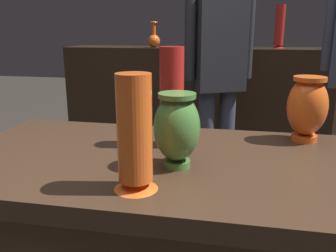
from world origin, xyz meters
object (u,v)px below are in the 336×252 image
Objects in this scene: vase_left_accent at (172,100)px; shelf_vase_right at (280,27)px; vase_right_accent at (135,136)px; shelf_vase_left at (154,39)px; visitor_center_back at (219,69)px; vase_centerpiece at (177,128)px; vase_tall_behind at (307,107)px; shelf_vase_center at (216,39)px.

vase_left_accent is 0.86× the size of shelf_vase_right.
vase_right_accent is 2.41m from shelf_vase_left.
vase_left_accent is at bearing 60.52° from visitor_center_back.
vase_right_accent is at bearing -114.13° from vase_centerpiece.
vase_left_accent is (-0.41, -0.13, 0.03)m from vase_tall_behind.
shelf_vase_right reaches higher than vase_right_accent.
shelf_vase_right reaches higher than vase_left_accent.
shelf_vase_center is 0.58× the size of shelf_vase_left.
visitor_center_back reaches higher than vase_tall_behind.
visitor_center_back reaches higher than shelf_vase_left.
vase_right_accent is 2.11× the size of shelf_vase_center.
visitor_center_back is at bearing 87.00° from vase_right_accent.
vase_right_accent is at bearing -133.92° from vase_tall_behind.
shelf_vase_right is at bearing 1.33° from shelf_vase_center.
vase_tall_behind is 0.79× the size of vase_right_accent.
vase_left_accent is at bearing -89.66° from shelf_vase_center.
shelf_vase_right reaches higher than vase_centerpiece.
vase_right_accent reaches higher than vase_tall_behind.
vase_left_accent is 1.33m from visitor_center_back.
visitor_center_back is at bearing 105.99° from vase_tall_behind.
shelf_vase_right reaches higher than vase_tall_behind.
vase_left_accent is 2.12m from shelf_vase_center.
vase_centerpiece is 0.16m from vase_right_accent.
vase_left_accent is at bearing 86.17° from vase_right_accent.
visitor_center_back is (0.09, 1.65, -0.03)m from vase_right_accent.
vase_centerpiece is 0.47m from vase_tall_behind.
vase_right_accent is at bearing -90.21° from shelf_vase_center.
vase_centerpiece is 2.28m from shelf_vase_left.
shelf_vase_center is (-0.06, 2.29, 0.15)m from vase_centerpiece.
shelf_vase_right is (0.10, 2.01, 0.24)m from vase_tall_behind.
shelf_vase_left is (-0.52, -0.09, 0.00)m from shelf_vase_center.
shelf_vase_center is at bearing 89.79° from vase_right_accent.
vase_tall_behind is at bearing 39.31° from vase_centerpiece.
shelf_vase_left is 1.05m from shelf_vase_right.
shelf_vase_right is at bearing -145.51° from visitor_center_back.
shelf_vase_right is (1.04, 0.11, 0.10)m from shelf_vase_left.
vase_left_accent reaches higher than vase_right_accent.
vase_tall_behind is 1.25m from visitor_center_back.
vase_centerpiece is 0.18m from vase_left_accent.
vase_tall_behind is 0.60× the size of shelf_vase_right.
shelf_vase_right is at bearing 76.61° from vase_left_accent.
vase_centerpiece is 0.75× the size of vase_right_accent.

